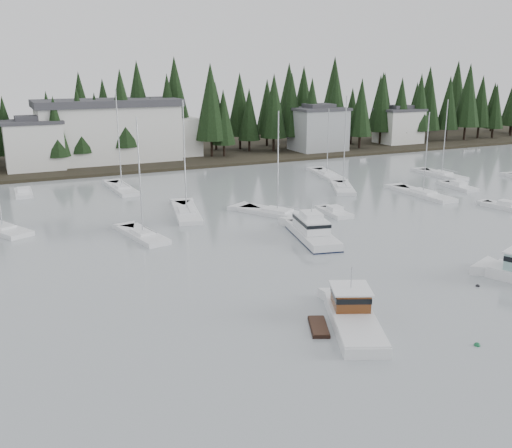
{
  "coord_description": "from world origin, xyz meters",
  "views": [
    {
      "loc": [
        -25.02,
        -21.47,
        17.06
      ],
      "look_at": [
        -2.62,
        25.85,
        2.5
      ],
      "focal_mm": 40.0,
      "sensor_mm": 36.0,
      "label": 1
    }
  ],
  "objects_px": {
    "sailboat_5": "(343,189)",
    "runabout_3": "(24,194)",
    "house_west": "(34,144)",
    "harbor_inn": "(120,131)",
    "sailboat_1": "(3,231)",
    "sailboat_10": "(143,237)",
    "sailboat_0": "(441,176)",
    "sailboat_6": "(187,214)",
    "sailboat_8": "(423,195)",
    "runabout_1": "(335,213)",
    "sailboat_11": "(327,176)",
    "runabout_4": "(459,187)",
    "house_east_b": "(399,125)",
    "cabin_cruiser_center": "(312,233)",
    "lobster_boat_brown": "(352,319)",
    "sailboat_2": "(278,214)",
    "sailboat_7": "(122,190)",
    "runabout_2": "(507,208)",
    "house_east_a": "(318,128)"
  },
  "relations": [
    {
      "from": "lobster_boat_brown",
      "to": "sailboat_11",
      "type": "xyz_separation_m",
      "value": [
        27.81,
        47.38,
        -0.44
      ]
    },
    {
      "from": "sailboat_5",
      "to": "runabout_3",
      "type": "bearing_deg",
      "value": 95.66
    },
    {
      "from": "house_east_b",
      "to": "runabout_4",
      "type": "xyz_separation_m",
      "value": [
        -22.04,
        -41.1,
        -4.27
      ]
    },
    {
      "from": "harbor_inn",
      "to": "lobster_boat_brown",
      "type": "height_order",
      "value": "harbor_inn"
    },
    {
      "from": "lobster_boat_brown",
      "to": "runabout_2",
      "type": "height_order",
      "value": "lobster_boat_brown"
    },
    {
      "from": "cabin_cruiser_center",
      "to": "runabout_2",
      "type": "height_order",
      "value": "cabin_cruiser_center"
    },
    {
      "from": "sailboat_2",
      "to": "cabin_cruiser_center",
      "type": "bearing_deg",
      "value": 143.5
    },
    {
      "from": "runabout_2",
      "to": "runabout_4",
      "type": "xyz_separation_m",
      "value": [
        3.7,
        11.86,
        0.0
      ]
    },
    {
      "from": "house_west",
      "to": "cabin_cruiser_center",
      "type": "distance_m",
      "value": 57.05
    },
    {
      "from": "sailboat_2",
      "to": "sailboat_5",
      "type": "bearing_deg",
      "value": -89.4
    },
    {
      "from": "house_east_b",
      "to": "sailboat_5",
      "type": "distance_m",
      "value": 51.46
    },
    {
      "from": "sailboat_2",
      "to": "runabout_1",
      "type": "relative_size",
      "value": 2.4
    },
    {
      "from": "house_east_b",
      "to": "sailboat_2",
      "type": "bearing_deg",
      "value": -140.5
    },
    {
      "from": "harbor_inn",
      "to": "sailboat_11",
      "type": "xyz_separation_m",
      "value": [
        26.85,
        -27.1,
        -5.72
      ]
    },
    {
      "from": "lobster_boat_brown",
      "to": "cabin_cruiser_center",
      "type": "distance_m",
      "value": 20.29
    },
    {
      "from": "house_east_b",
      "to": "sailboat_5",
      "type": "xyz_separation_m",
      "value": [
        -37.7,
        -34.76,
        -4.32
      ]
    },
    {
      "from": "house_west",
      "to": "sailboat_10",
      "type": "xyz_separation_m",
      "value": [
        6.49,
        -44.68,
        -4.57
      ]
    },
    {
      "from": "runabout_4",
      "to": "sailboat_1",
      "type": "bearing_deg",
      "value": 92.68
    },
    {
      "from": "sailboat_7",
      "to": "sailboat_10",
      "type": "xyz_separation_m",
      "value": [
        -3.19,
        -24.13,
        0.0
      ]
    },
    {
      "from": "lobster_boat_brown",
      "to": "runabout_4",
      "type": "distance_m",
      "value": 50.53
    },
    {
      "from": "house_east_a",
      "to": "cabin_cruiser_center",
      "type": "height_order",
      "value": "house_east_a"
    },
    {
      "from": "sailboat_1",
      "to": "runabout_3",
      "type": "height_order",
      "value": "sailboat_1"
    },
    {
      "from": "sailboat_5",
      "to": "sailboat_6",
      "type": "height_order",
      "value": "sailboat_6"
    },
    {
      "from": "sailboat_6",
      "to": "sailboat_11",
      "type": "bearing_deg",
      "value": -51.52
    },
    {
      "from": "house_west",
      "to": "harbor_inn",
      "type": "xyz_separation_m",
      "value": [
        15.04,
        3.34,
        1.12
      ]
    },
    {
      "from": "lobster_boat_brown",
      "to": "runabout_4",
      "type": "xyz_separation_m",
      "value": [
        39.88,
        31.04,
        -0.36
      ]
    },
    {
      "from": "sailboat_11",
      "to": "runabout_1",
      "type": "xyz_separation_m",
      "value": [
        -12.39,
        -21.45,
        0.08
      ]
    },
    {
      "from": "house_west",
      "to": "sailboat_5",
      "type": "xyz_separation_m",
      "value": [
        38.3,
        -33.76,
        -4.57
      ]
    },
    {
      "from": "runabout_1",
      "to": "sailboat_5",
      "type": "bearing_deg",
      "value": -34.93
    },
    {
      "from": "house_east_b",
      "to": "cabin_cruiser_center",
      "type": "distance_m",
      "value": 76.07
    },
    {
      "from": "sailboat_8",
      "to": "runabout_1",
      "type": "height_order",
      "value": "sailboat_8"
    },
    {
      "from": "sailboat_7",
      "to": "runabout_3",
      "type": "relative_size",
      "value": 2.55
    },
    {
      "from": "sailboat_0",
      "to": "sailboat_8",
      "type": "relative_size",
      "value": 1.07
    },
    {
      "from": "house_east_b",
      "to": "cabin_cruiser_center",
      "type": "height_order",
      "value": "house_east_b"
    },
    {
      "from": "sailboat_6",
      "to": "sailboat_8",
      "type": "bearing_deg",
      "value": -84.8
    },
    {
      "from": "sailboat_0",
      "to": "sailboat_6",
      "type": "distance_m",
      "value": 45.15
    },
    {
      "from": "sailboat_7",
      "to": "runabout_2",
      "type": "height_order",
      "value": "sailboat_7"
    },
    {
      "from": "harbor_inn",
      "to": "runabout_4",
      "type": "height_order",
      "value": "harbor_inn"
    },
    {
      "from": "house_west",
      "to": "harbor_inn",
      "type": "relative_size",
      "value": 0.32
    },
    {
      "from": "house_west",
      "to": "sailboat_7",
      "type": "relative_size",
      "value": 0.66
    },
    {
      "from": "sailboat_1",
      "to": "sailboat_10",
      "type": "bearing_deg",
      "value": -149.59
    },
    {
      "from": "sailboat_1",
      "to": "runabout_3",
      "type": "relative_size",
      "value": 2.46
    },
    {
      "from": "runabout_4",
      "to": "house_west",
      "type": "bearing_deg",
      "value": 59.85
    },
    {
      "from": "house_west",
      "to": "harbor_inn",
      "type": "bearing_deg",
      "value": 12.52
    },
    {
      "from": "house_east_a",
      "to": "cabin_cruiser_center",
      "type": "distance_m",
      "value": 60.74
    },
    {
      "from": "sailboat_1",
      "to": "sailboat_7",
      "type": "height_order",
      "value": "sailboat_7"
    },
    {
      "from": "harbor_inn",
      "to": "runabout_3",
      "type": "xyz_separation_m",
      "value": [
        -18.23,
        -21.33,
        -5.64
      ]
    },
    {
      "from": "lobster_boat_brown",
      "to": "sailboat_2",
      "type": "xyz_separation_m",
      "value": [
        9.19,
        28.68,
        -0.43
      ]
    },
    {
      "from": "sailboat_1",
      "to": "sailboat_6",
      "type": "relative_size",
      "value": 1.01
    },
    {
      "from": "lobster_boat_brown",
      "to": "runabout_4",
      "type": "height_order",
      "value": "lobster_boat_brown"
    }
  ]
}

